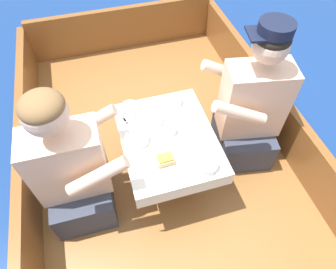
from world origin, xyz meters
TOP-DOWN VIEW (x-y plane):
  - ground_plane at (0.00, 0.00)m, footprint 60.00×60.00m
  - boat_deck at (0.00, 0.00)m, footprint 1.87×3.21m
  - gunwale_port at (-0.91, 0.00)m, footprint 0.06×3.21m
  - gunwale_starboard at (0.91, 0.00)m, footprint 0.06×3.21m
  - bow_coaming at (0.00, 1.57)m, footprint 1.75×0.06m
  - cockpit_table at (0.00, -0.02)m, footprint 0.56×0.71m
  - person_port at (-0.58, -0.09)m, footprint 0.53×0.44m
  - person_starboard at (0.58, 0.05)m, footprint 0.57×0.52m
  - plate_sandwich at (-0.07, -0.20)m, footprint 0.18×0.18m
  - plate_bread at (0.15, -0.10)m, footprint 0.16×0.16m
  - sandwich at (-0.07, -0.20)m, footprint 0.10×0.08m
  - bowl_port_near at (-0.18, -0.00)m, footprint 0.14×0.14m
  - bowl_starboard_near at (-0.17, 0.26)m, footprint 0.11×0.11m
  - bowl_center_far at (0.14, -0.28)m, footprint 0.14×0.14m
  - bowl_port_far at (-0.05, 0.12)m, footprint 0.11×0.11m
  - coffee_cup_port at (0.02, -0.00)m, footprint 0.09×0.06m
  - coffee_cup_starboard at (0.13, 0.23)m, footprint 0.10×0.07m
  - utensil_knife_starboard at (0.10, 0.14)m, footprint 0.17×0.03m
  - utensil_spoon_port at (-0.16, 0.11)m, footprint 0.17×0.04m
  - utensil_fork_starboard at (-0.21, 0.13)m, footprint 0.06×0.17m
  - utensil_spoon_starboard at (0.17, 0.09)m, footprint 0.12×0.14m
  - utensil_knife_port at (-0.17, 0.16)m, footprint 0.17×0.06m
  - utensil_spoon_center at (-0.02, 0.26)m, footprint 0.11×0.15m

SIDE VIEW (x-z plane):
  - ground_plane at x=0.00m, z-range 0.00..0.00m
  - boat_deck at x=0.00m, z-range 0.00..0.24m
  - gunwale_port at x=-0.91m, z-range 0.24..0.60m
  - gunwale_starboard at x=0.91m, z-range 0.24..0.60m
  - bow_coaming at x=0.00m, z-range 0.24..0.66m
  - cockpit_table at x=0.00m, z-range 0.40..0.84m
  - person_port at x=-0.58m, z-range 0.15..1.15m
  - person_starboard at x=0.58m, z-range 0.14..1.20m
  - utensil_knife_starboard at x=0.10m, z-range 0.67..0.68m
  - utensil_knife_port at x=-0.17m, z-range 0.67..0.68m
  - utensil_fork_starboard at x=-0.21m, z-range 0.67..0.68m
  - utensil_spoon_port at x=-0.16m, z-range 0.67..0.68m
  - utensil_spoon_starboard at x=0.17m, z-range 0.67..0.68m
  - utensil_spoon_center at x=-0.02m, z-range 0.67..0.68m
  - plate_sandwich at x=-0.07m, z-range 0.67..0.68m
  - plate_bread at x=0.15m, z-range 0.67..0.68m
  - bowl_port_near at x=-0.18m, z-range 0.68..0.72m
  - bowl_starboard_near at x=-0.17m, z-range 0.68..0.72m
  - bowl_port_far at x=-0.05m, z-range 0.68..0.72m
  - bowl_center_far at x=0.14m, z-range 0.68..0.72m
  - coffee_cup_starboard at x=0.13m, z-range 0.68..0.73m
  - coffee_cup_port at x=0.02m, z-range 0.68..0.74m
  - sandwich at x=-0.07m, z-range 0.68..0.73m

